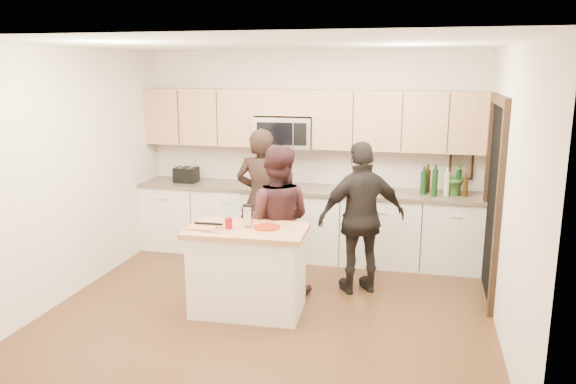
% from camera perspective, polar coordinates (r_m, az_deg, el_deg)
% --- Properties ---
extents(floor, '(4.50, 4.50, 0.00)m').
position_cam_1_polar(floor, '(6.07, -1.62, -11.60)').
color(floor, '#522E1C').
rests_on(floor, ground).
extents(room_shell, '(4.52, 4.02, 2.71)m').
position_cam_1_polar(room_shell, '(5.59, -1.73, 4.82)').
color(room_shell, beige).
rests_on(room_shell, ground).
extents(back_cabinetry, '(4.50, 0.66, 0.94)m').
position_cam_1_polar(back_cabinetry, '(7.45, 1.78, -3.09)').
color(back_cabinetry, silver).
rests_on(back_cabinetry, ground).
extents(upper_cabinetry, '(4.50, 0.33, 0.75)m').
position_cam_1_polar(upper_cabinetry, '(7.34, 2.34, 7.56)').
color(upper_cabinetry, tan).
rests_on(upper_cabinetry, ground).
extents(microwave, '(0.76, 0.41, 0.40)m').
position_cam_1_polar(microwave, '(7.40, -0.35, 6.11)').
color(microwave, silver).
rests_on(microwave, ground).
extents(doorway, '(0.06, 1.25, 2.20)m').
position_cam_1_polar(doorway, '(6.42, 20.15, -0.13)').
color(doorway, black).
rests_on(doorway, ground).
extents(framed_picture, '(0.30, 0.03, 0.38)m').
position_cam_1_polar(framed_picture, '(7.43, 17.19, 2.70)').
color(framed_picture, black).
rests_on(framed_picture, ground).
extents(dish_towel, '(0.34, 0.60, 0.48)m').
position_cam_1_polar(dish_towel, '(7.45, -5.68, -0.55)').
color(dish_towel, white).
rests_on(dish_towel, ground).
extents(island, '(1.23, 0.76, 0.90)m').
position_cam_1_polar(island, '(5.81, -4.12, -7.89)').
color(island, silver).
rests_on(island, ground).
extents(red_plate, '(0.27, 0.27, 0.02)m').
position_cam_1_polar(red_plate, '(5.67, -2.16, -3.58)').
color(red_plate, '#9B260E').
rests_on(red_plate, island).
extents(box_grater, '(0.10, 0.07, 0.22)m').
position_cam_1_polar(box_grater, '(5.68, -4.07, -2.33)').
color(box_grater, silver).
rests_on(box_grater, red_plate).
extents(drink_glass, '(0.08, 0.08, 0.11)m').
position_cam_1_polar(drink_glass, '(5.65, -6.04, -3.18)').
color(drink_glass, maroon).
rests_on(drink_glass, island).
extents(cutting_board, '(0.30, 0.20, 0.02)m').
position_cam_1_polar(cutting_board, '(5.71, -8.77, -3.59)').
color(cutting_board, '#BA7D4D').
rests_on(cutting_board, island).
extents(tongs, '(0.30, 0.04, 0.02)m').
position_cam_1_polar(tongs, '(5.76, -8.06, -3.21)').
color(tongs, black).
rests_on(tongs, cutting_board).
extents(knife, '(0.21, 0.03, 0.01)m').
position_cam_1_polar(knife, '(5.55, -7.74, -3.88)').
color(knife, silver).
rests_on(knife, cutting_board).
extents(toaster, '(0.30, 0.24, 0.21)m').
position_cam_1_polar(toaster, '(7.81, -10.30, 1.73)').
color(toaster, black).
rests_on(toaster, back_cabinetry).
extents(bottle_cluster, '(0.57, 0.30, 0.40)m').
position_cam_1_polar(bottle_cluster, '(7.15, 15.23, 1.11)').
color(bottle_cluster, black).
rests_on(bottle_cluster, back_cabinetry).
extents(orchid, '(0.33, 0.33, 0.47)m').
position_cam_1_polar(orchid, '(7.19, 16.76, 1.57)').
color(orchid, '#386729').
rests_on(orchid, back_cabinetry).
extents(woman_left, '(0.65, 0.44, 1.77)m').
position_cam_1_polar(woman_left, '(6.93, -2.69, -0.79)').
color(woman_left, black).
rests_on(woman_left, ground).
extents(woman_center, '(0.87, 0.70, 1.67)m').
position_cam_1_polar(woman_center, '(6.18, -1.20, -2.92)').
color(woman_center, black).
rests_on(woman_center, ground).
extents(woman_right, '(1.08, 0.82, 1.71)m').
position_cam_1_polar(woman_right, '(6.25, 7.52, -2.65)').
color(woman_right, black).
rests_on(woman_right, ground).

